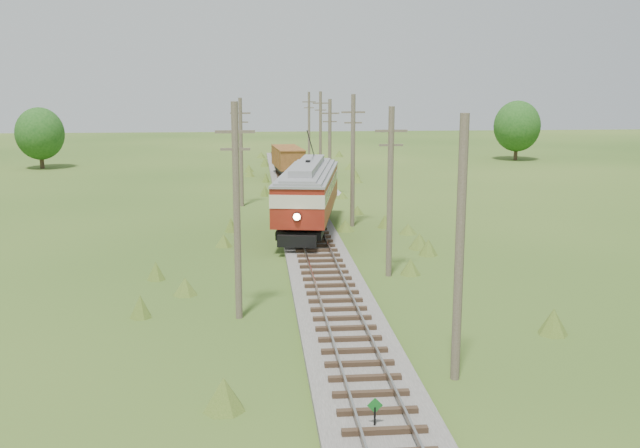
{
  "coord_description": "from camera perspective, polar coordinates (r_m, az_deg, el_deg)",
  "views": [
    {
      "loc": [
        -3.43,
        -16.84,
        9.7
      ],
      "look_at": [
        0.0,
        20.52,
        2.28
      ],
      "focal_mm": 40.0,
      "sensor_mm": 36.0,
      "label": 1
    }
  ],
  "objects": [
    {
      "name": "gondola",
      "position": [
        74.48,
        -2.59,
        5.23
      ],
      "size": [
        3.28,
        8.09,
        2.62
      ],
      "rotation": [
        0.0,
        0.0,
        0.09
      ],
      "color": "black",
      "rests_on": "ground"
    },
    {
      "name": "utility_pole_r_5",
      "position": [
        74.33,
        0.04,
        7.24
      ],
      "size": [
        1.6,
        0.3,
        8.9
      ],
      "color": "brown",
      "rests_on": "ground"
    },
    {
      "name": "utility_pole_r_1",
      "position": [
        23.4,
        11.11,
        -2.12
      ],
      "size": [
        0.3,
        0.3,
        8.8
      ],
      "color": "brown",
      "rests_on": "ground"
    },
    {
      "name": "utility_pole_r_6",
      "position": [
        87.25,
        -0.88,
        7.76
      ],
      "size": [
        1.6,
        0.3,
        8.7
      ],
      "color": "brown",
      "rests_on": "ground"
    },
    {
      "name": "tree_mid_a",
      "position": [
        88.51,
        -21.5,
        6.74
      ],
      "size": [
        5.46,
        5.46,
        7.03
      ],
      "color": "#38281C",
      "rests_on": "ground"
    },
    {
      "name": "switch_marker",
      "position": [
        20.71,
        4.41,
        -14.81
      ],
      "size": [
        0.45,
        0.06,
        1.08
      ],
      "color": "black",
      "rests_on": "ground"
    },
    {
      "name": "utility_pole_r_3",
      "position": [
        48.56,
        2.64,
        5.18
      ],
      "size": [
        1.6,
        0.3,
        9.0
      ],
      "color": "brown",
      "rests_on": "ground"
    },
    {
      "name": "gravel_pile",
      "position": [
        64.13,
        0.51,
        2.96
      ],
      "size": [
        3.05,
        3.24,
        1.11
      ],
      "color": "gray",
      "rests_on": "ground"
    },
    {
      "name": "utility_pole_l_b",
      "position": [
        57.09,
        -6.33,
        5.82
      ],
      "size": [
        1.6,
        0.3,
        8.6
      ],
      "color": "brown",
      "rests_on": "ground"
    },
    {
      "name": "tree_mid_b",
      "position": [
        95.07,
        15.49,
        7.55
      ],
      "size": [
        5.88,
        5.88,
        7.57
      ],
      "color": "#38281C",
      "rests_on": "ground"
    },
    {
      "name": "utility_pole_r_4",
      "position": [
        61.41,
        0.79,
        6.16
      ],
      "size": [
        1.6,
        0.3,
        8.4
      ],
      "color": "brown",
      "rests_on": "ground"
    },
    {
      "name": "railbed_main",
      "position": [
        51.83,
        -1.36,
        0.62
      ],
      "size": [
        3.6,
        96.0,
        0.57
      ],
      "color": "#605B54",
      "rests_on": "ground"
    },
    {
      "name": "utility_pole_l_a",
      "position": [
        29.29,
        -6.67,
        1.14
      ],
      "size": [
        1.6,
        0.3,
        9.0
      ],
      "color": "brown",
      "rests_on": "ground"
    },
    {
      "name": "utility_pole_r_2",
      "position": [
        35.87,
        5.63,
        2.68
      ],
      "size": [
        1.6,
        0.3,
        8.6
      ],
      "color": "brown",
      "rests_on": "ground"
    },
    {
      "name": "streetcar",
      "position": [
        46.53,
        -0.96,
        2.72
      ],
      "size": [
        5.4,
        13.81,
        6.24
      ],
      "rotation": [
        0.0,
        0.0,
        -0.17
      ],
      "color": "black",
      "rests_on": "ground"
    }
  ]
}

